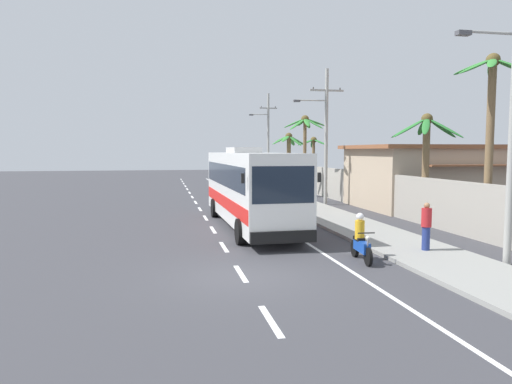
{
  "coord_description": "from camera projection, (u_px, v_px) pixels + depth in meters",
  "views": [
    {
      "loc": [
        -2.24,
        -13.56,
        3.7
      ],
      "look_at": [
        2.19,
        9.02,
        1.7
      ],
      "focal_mm": 33.16,
      "sensor_mm": 36.0,
      "label": 1
    }
  ],
  "objects": [
    {
      "name": "coach_bus_foreground",
      "position": [
        249.0,
        185.0,
        23.03
      ],
      "size": [
        3.13,
        12.48,
        3.89
      ],
      "color": "white",
      "rests_on": "ground"
    },
    {
      "name": "utility_pole_far",
      "position": [
        268.0,
        138.0,
        49.32
      ],
      "size": [
        2.97,
        0.24,
        9.64
      ],
      "color": "#9E9E99",
      "rests_on": "ground"
    },
    {
      "name": "palm_third",
      "position": [
        491.0,
        113.0,
        19.3
      ],
      "size": [
        3.27,
        2.94,
        7.65
      ],
      "color": "brown",
      "rests_on": "ground"
    },
    {
      "name": "pedestrian_near_kerb",
      "position": [
        426.0,
        225.0,
        16.95
      ],
      "size": [
        0.36,
        0.36,
        1.72
      ],
      "rotation": [
        0.0,
        0.0,
        3.62
      ],
      "color": "navy",
      "rests_on": "sidewalk_kerb"
    },
    {
      "name": "ground_plane",
      "position": [
        242.0,
        276.0,
        14.01
      ],
      "size": [
        160.0,
        160.0,
        0.0
      ],
      "primitive_type": "plane",
      "color": "#3A3A3F"
    },
    {
      "name": "sidewalk_kerb",
      "position": [
        338.0,
        220.0,
        25.08
      ],
      "size": [
        3.2,
        90.0,
        0.14
      ],
      "primitive_type": "cube",
      "color": "gray",
      "rests_on": "ground"
    },
    {
      "name": "motorcycle_beside_bus",
      "position": [
        361.0,
        242.0,
        15.9
      ],
      "size": [
        0.56,
        1.96,
        1.62
      ],
      "color": "black",
      "rests_on": "ground"
    },
    {
      "name": "boundary_wall",
      "position": [
        372.0,
        191.0,
        29.63
      ],
      "size": [
        0.24,
        60.0,
        2.38
      ],
      "primitive_type": "cube",
      "color": "#9E998E",
      "rests_on": "ground"
    },
    {
      "name": "palm_nearest",
      "position": [
        289.0,
        152.0,
        37.99
      ],
      "size": [
        2.93,
        2.78,
        5.17
      ],
      "color": "brown",
      "rests_on": "ground"
    },
    {
      "name": "palm_second",
      "position": [
        305.0,
        135.0,
        33.75
      ],
      "size": [
        3.08,
        3.15,
        6.25
      ],
      "color": "brown",
      "rests_on": "ground"
    },
    {
      "name": "utility_pole_mid",
      "position": [
        325.0,
        133.0,
        32.15
      ],
      "size": [
        3.51,
        0.24,
        9.24
      ],
      "color": "#9E9E99",
      "rests_on": "ground"
    },
    {
      "name": "utility_pole_nearest",
      "position": [
        512.0,
        99.0,
        14.9
      ],
      "size": [
        3.27,
        0.24,
        10.11
      ],
      "color": "#9E9E99",
      "rests_on": "ground"
    },
    {
      "name": "lane_markings",
      "position": [
        237.0,
        212.0,
        28.89
      ],
      "size": [
        3.54,
        71.0,
        0.01
      ],
      "color": "white",
      "rests_on": "ground"
    },
    {
      "name": "palm_fourth",
      "position": [
        313.0,
        151.0,
        41.93
      ],
      "size": [
        2.86,
        2.81,
        4.96
      ],
      "color": "brown",
      "rests_on": "ground"
    },
    {
      "name": "palm_farthest",
      "position": [
        426.0,
        148.0,
        23.74
      ],
      "size": [
        3.81,
        3.64,
        5.58
      ],
      "color": "brown",
      "rests_on": "ground"
    },
    {
      "name": "motorcycle_trailing",
      "position": [
        255.0,
        195.0,
        33.03
      ],
      "size": [
        0.56,
        1.96,
        1.54
      ],
      "color": "black",
      "rests_on": "ground"
    },
    {
      "name": "roadside_building",
      "position": [
        458.0,
        176.0,
        31.27
      ],
      "size": [
        13.9,
        8.25,
        4.08
      ],
      "color": "tan",
      "rests_on": "ground"
    }
  ]
}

